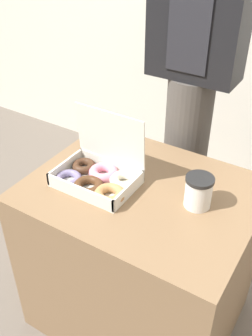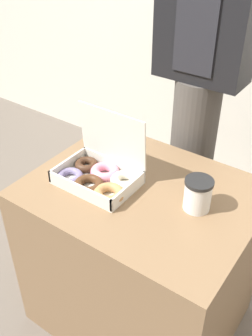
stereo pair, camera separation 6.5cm
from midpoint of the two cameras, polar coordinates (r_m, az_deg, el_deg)
ground_plane at (r=1.94m, az=2.88°, el=-20.13°), size 14.00×14.00×0.00m
table at (r=1.65m, az=3.25°, el=-12.99°), size 0.81×0.64×0.72m
donut_box at (r=1.42m, az=-2.40°, el=-0.98°), size 0.32×0.24×0.26m
coffee_cup at (r=1.32m, az=11.78°, el=-3.78°), size 0.10×0.10×0.11m
person_customer at (r=1.67m, az=11.94°, el=13.33°), size 0.37×0.21×1.79m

